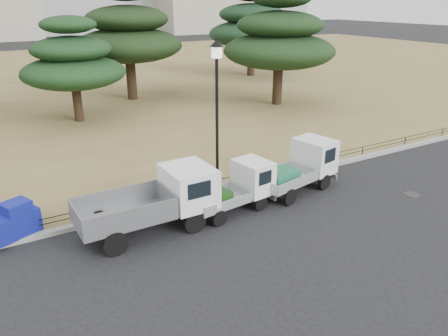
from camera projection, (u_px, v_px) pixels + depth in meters
ground at (254, 223)px, 14.65m from camera, size 220.00×220.00×0.00m
lawn at (64, 81)px, 39.22m from camera, size 120.00×56.00×0.15m
curb at (216, 193)px, 16.71m from camera, size 120.00×0.25×0.16m
truck_large at (156, 199)px, 13.85m from camera, size 4.44×1.83×1.93m
truck_kei_front at (237, 188)px, 15.31m from camera, size 3.26×1.70×1.65m
truck_kei_rear at (300, 167)px, 16.93m from camera, size 3.77×2.17×1.85m
street_lamp at (217, 92)px, 15.67m from camera, size 0.50×0.50×5.56m
pipe_fence at (214, 183)px, 16.70m from camera, size 38.00×0.04×0.40m
tarp_pile at (8, 222)px, 13.48m from camera, size 2.00×1.77×1.11m
manhole at (412, 194)px, 16.75m from camera, size 0.60×0.60×0.01m
pine_center_left at (73, 62)px, 24.98m from camera, size 5.92×5.92×6.02m
pine_center_right at (128, 33)px, 30.26m from camera, size 7.49×7.49×7.95m
pine_east_near at (279, 39)px, 28.85m from camera, size 7.46×7.46×7.54m
pine_east_far at (252, 25)px, 40.05m from camera, size 7.88×7.88×7.92m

